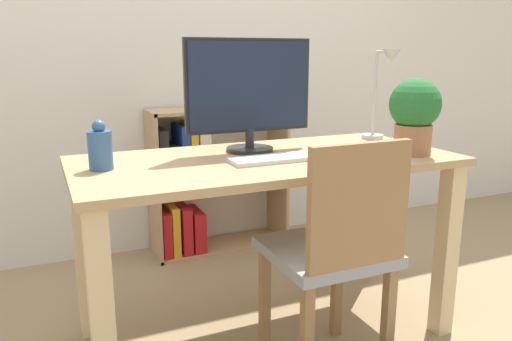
{
  "coord_description": "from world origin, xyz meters",
  "views": [
    {
      "loc": [
        -0.8,
        -1.7,
        1.14
      ],
      "look_at": [
        0.0,
        0.1,
        0.68
      ],
      "focal_mm": 35.0,
      "sensor_mm": 36.0,
      "label": 1
    }
  ],
  "objects_px": {
    "vase": "(100,148)",
    "monitor": "(249,90)",
    "potted_plant": "(414,113)",
    "keyboard": "(276,159)",
    "desk_lamp": "(383,86)",
    "chair": "(335,249)",
    "bookshelf": "(196,185)"
  },
  "relations": [
    {
      "from": "vase",
      "to": "chair",
      "type": "bearing_deg",
      "value": -28.81
    },
    {
      "from": "vase",
      "to": "potted_plant",
      "type": "distance_m",
      "value": 1.18
    },
    {
      "from": "desk_lamp",
      "to": "bookshelf",
      "type": "distance_m",
      "value": 1.21
    },
    {
      "from": "keyboard",
      "to": "chair",
      "type": "xyz_separation_m",
      "value": [
        0.09,
        -0.28,
        -0.27
      ]
    },
    {
      "from": "monitor",
      "to": "keyboard",
      "type": "relative_size",
      "value": 1.54
    },
    {
      "from": "keyboard",
      "to": "potted_plant",
      "type": "xyz_separation_m",
      "value": [
        0.54,
        -0.11,
        0.16
      ]
    },
    {
      "from": "potted_plant",
      "to": "chair",
      "type": "xyz_separation_m",
      "value": [
        -0.45,
        -0.17,
        -0.43
      ]
    },
    {
      "from": "keyboard",
      "to": "vase",
      "type": "xyz_separation_m",
      "value": [
        -0.61,
        0.11,
        0.07
      ]
    },
    {
      "from": "keyboard",
      "to": "chair",
      "type": "height_order",
      "value": "chair"
    },
    {
      "from": "keyboard",
      "to": "vase",
      "type": "relative_size",
      "value": 2.0
    },
    {
      "from": "monitor",
      "to": "vase",
      "type": "relative_size",
      "value": 3.07
    },
    {
      "from": "keyboard",
      "to": "vase",
      "type": "height_order",
      "value": "vase"
    },
    {
      "from": "potted_plant",
      "to": "bookshelf",
      "type": "xyz_separation_m",
      "value": [
        -0.54,
        1.16,
        -0.51
      ]
    },
    {
      "from": "keyboard",
      "to": "vase",
      "type": "distance_m",
      "value": 0.63
    },
    {
      "from": "chair",
      "to": "keyboard",
      "type": "bearing_deg",
      "value": 108.02
    },
    {
      "from": "vase",
      "to": "chair",
      "type": "relative_size",
      "value": 0.2
    },
    {
      "from": "desk_lamp",
      "to": "bookshelf",
      "type": "bearing_deg",
      "value": 126.07
    },
    {
      "from": "vase",
      "to": "bookshelf",
      "type": "xyz_separation_m",
      "value": [
        0.62,
        0.94,
        -0.42
      ]
    },
    {
      "from": "keyboard",
      "to": "desk_lamp",
      "type": "bearing_deg",
      "value": 17.8
    },
    {
      "from": "potted_plant",
      "to": "chair",
      "type": "distance_m",
      "value": 0.64
    },
    {
      "from": "vase",
      "to": "monitor",
      "type": "bearing_deg",
      "value": 9.61
    },
    {
      "from": "vase",
      "to": "desk_lamp",
      "type": "distance_m",
      "value": 1.25
    },
    {
      "from": "bookshelf",
      "to": "desk_lamp",
      "type": "bearing_deg",
      "value": -53.93
    },
    {
      "from": "chair",
      "to": "desk_lamp",
      "type": "bearing_deg",
      "value": 41.4
    },
    {
      "from": "monitor",
      "to": "bookshelf",
      "type": "distance_m",
      "value": 1.03
    },
    {
      "from": "keyboard",
      "to": "potted_plant",
      "type": "bearing_deg",
      "value": -10.95
    },
    {
      "from": "monitor",
      "to": "desk_lamp",
      "type": "height_order",
      "value": "monitor"
    },
    {
      "from": "desk_lamp",
      "to": "potted_plant",
      "type": "distance_m",
      "value": 0.33
    },
    {
      "from": "monitor",
      "to": "potted_plant",
      "type": "distance_m",
      "value": 0.65
    },
    {
      "from": "vase",
      "to": "bookshelf",
      "type": "height_order",
      "value": "vase"
    },
    {
      "from": "monitor",
      "to": "potted_plant",
      "type": "xyz_separation_m",
      "value": [
        0.56,
        -0.32,
        -0.08
      ]
    },
    {
      "from": "desk_lamp",
      "to": "potted_plant",
      "type": "xyz_separation_m",
      "value": [
        -0.08,
        -0.31,
        -0.08
      ]
    }
  ]
}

